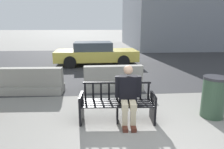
{
  "coord_description": "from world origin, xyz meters",
  "views": [
    {
      "loc": [
        -0.95,
        -3.33,
        2.16
      ],
      "look_at": [
        -0.49,
        2.4,
        0.75
      ],
      "focal_mm": 32.0,
      "sensor_mm": 36.0,
      "label": 1
    }
  ],
  "objects_px": {
    "seated_person": "(128,93)",
    "trash_bin": "(214,97)",
    "car_taxi_near": "(96,53)",
    "jersey_barrier_centre": "(113,80)",
    "jersey_barrier_left": "(32,83)",
    "street_bench": "(117,105)"
  },
  "relations": [
    {
      "from": "jersey_barrier_left",
      "to": "car_taxi_near",
      "type": "bearing_deg",
      "value": 66.27
    },
    {
      "from": "seated_person",
      "to": "jersey_barrier_centre",
      "type": "distance_m",
      "value": 2.43
    },
    {
      "from": "seated_person",
      "to": "jersey_barrier_left",
      "type": "xyz_separation_m",
      "value": [
        -2.81,
        2.28,
        -0.35
      ]
    },
    {
      "from": "jersey_barrier_centre",
      "to": "trash_bin",
      "type": "xyz_separation_m",
      "value": [
        2.21,
        -2.29,
        0.16
      ]
    },
    {
      "from": "seated_person",
      "to": "jersey_barrier_left",
      "type": "relative_size",
      "value": 0.65
    },
    {
      "from": "trash_bin",
      "to": "jersey_barrier_left",
      "type": "bearing_deg",
      "value": 156.15
    },
    {
      "from": "jersey_barrier_centre",
      "to": "trash_bin",
      "type": "height_order",
      "value": "trash_bin"
    },
    {
      "from": "street_bench",
      "to": "car_taxi_near",
      "type": "bearing_deg",
      "value": 93.97
    },
    {
      "from": "seated_person",
      "to": "car_taxi_near",
      "type": "relative_size",
      "value": 0.29
    },
    {
      "from": "seated_person",
      "to": "trash_bin",
      "type": "height_order",
      "value": "seated_person"
    },
    {
      "from": "jersey_barrier_left",
      "to": "car_taxi_near",
      "type": "distance_m",
      "value": 5.2
    },
    {
      "from": "street_bench",
      "to": "jersey_barrier_left",
      "type": "xyz_separation_m",
      "value": [
        -2.57,
        2.2,
        -0.06
      ]
    },
    {
      "from": "seated_person",
      "to": "trash_bin",
      "type": "xyz_separation_m",
      "value": [
        2.09,
        0.11,
        -0.19
      ]
    },
    {
      "from": "jersey_barrier_centre",
      "to": "trash_bin",
      "type": "relative_size",
      "value": 2.01
    },
    {
      "from": "jersey_barrier_left",
      "to": "car_taxi_near",
      "type": "xyz_separation_m",
      "value": [
        2.09,
        4.75,
        0.31
      ]
    },
    {
      "from": "jersey_barrier_left",
      "to": "trash_bin",
      "type": "xyz_separation_m",
      "value": [
        4.89,
        -2.16,
        0.16
      ]
    },
    {
      "from": "seated_person",
      "to": "jersey_barrier_left",
      "type": "bearing_deg",
      "value": 140.97
    },
    {
      "from": "car_taxi_near",
      "to": "trash_bin",
      "type": "xyz_separation_m",
      "value": [
        2.81,
        -6.91,
        -0.14
      ]
    },
    {
      "from": "seated_person",
      "to": "jersey_barrier_centre",
      "type": "xyz_separation_m",
      "value": [
        -0.12,
        2.4,
        -0.35
      ]
    },
    {
      "from": "seated_person",
      "to": "car_taxi_near",
      "type": "distance_m",
      "value": 7.06
    },
    {
      "from": "car_taxi_near",
      "to": "trash_bin",
      "type": "relative_size",
      "value": 4.55
    },
    {
      "from": "jersey_barrier_centre",
      "to": "jersey_barrier_left",
      "type": "height_order",
      "value": "same"
    }
  ]
}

